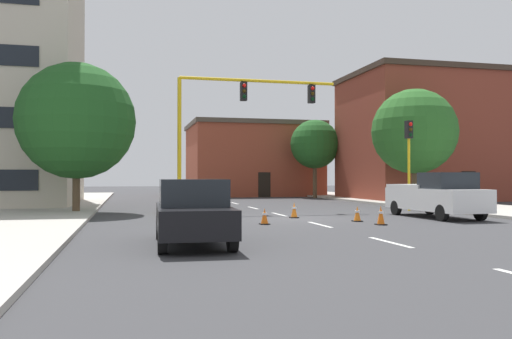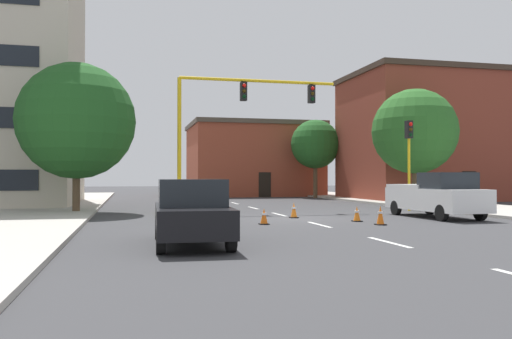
% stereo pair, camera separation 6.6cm
% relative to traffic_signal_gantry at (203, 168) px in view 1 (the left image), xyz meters
% --- Properties ---
extents(ground_plane, '(160.00, 160.00, 0.00)m').
position_rel_traffic_signal_gantry_xyz_m(ground_plane, '(3.41, -4.56, -2.24)').
color(ground_plane, '#38383A').
extents(sidewalk_left, '(6.00, 56.00, 0.14)m').
position_rel_traffic_signal_gantry_xyz_m(sidewalk_left, '(-8.18, 3.44, -2.17)').
color(sidewalk_left, '#B2ADA3').
rests_on(sidewalk_left, ground_plane).
extents(sidewalk_right, '(6.00, 56.00, 0.14)m').
position_rel_traffic_signal_gantry_xyz_m(sidewalk_right, '(15.00, 3.44, -2.17)').
color(sidewalk_right, '#B2ADA3').
rests_on(sidewalk_right, ground_plane).
extents(lane_stripe_seg_1, '(0.16, 2.40, 0.01)m').
position_rel_traffic_signal_gantry_xyz_m(lane_stripe_seg_1, '(3.41, -13.06, -2.24)').
color(lane_stripe_seg_1, silver).
rests_on(lane_stripe_seg_1, ground_plane).
extents(lane_stripe_seg_2, '(0.16, 2.40, 0.01)m').
position_rel_traffic_signal_gantry_xyz_m(lane_stripe_seg_2, '(3.41, -7.56, -2.24)').
color(lane_stripe_seg_2, silver).
rests_on(lane_stripe_seg_2, ground_plane).
extents(lane_stripe_seg_3, '(0.16, 2.40, 0.01)m').
position_rel_traffic_signal_gantry_xyz_m(lane_stripe_seg_3, '(3.41, -2.06, -2.24)').
color(lane_stripe_seg_3, silver).
rests_on(lane_stripe_seg_3, ground_plane).
extents(lane_stripe_seg_4, '(0.16, 2.40, 0.01)m').
position_rel_traffic_signal_gantry_xyz_m(lane_stripe_seg_4, '(3.41, 3.44, -2.24)').
color(lane_stripe_seg_4, silver).
rests_on(lane_stripe_seg_4, ground_plane).
extents(lane_stripe_seg_5, '(0.16, 2.40, 0.01)m').
position_rel_traffic_signal_gantry_xyz_m(lane_stripe_seg_5, '(3.41, 8.94, -2.24)').
color(lane_stripe_seg_5, silver).
rests_on(lane_stripe_seg_5, ground_plane).
extents(lane_stripe_seg_6, '(0.16, 2.40, 0.01)m').
position_rel_traffic_signal_gantry_xyz_m(lane_stripe_seg_6, '(3.41, 14.44, -2.24)').
color(lane_stripe_seg_6, silver).
rests_on(lane_stripe_seg_6, ground_plane).
extents(building_brick_center, '(12.11, 9.95, 6.93)m').
position_rel_traffic_signal_gantry_xyz_m(building_brick_center, '(8.02, 23.52, 1.23)').
color(building_brick_center, brown).
rests_on(building_brick_center, ground_plane).
extents(building_row_right, '(13.21, 9.38, 9.93)m').
position_rel_traffic_signal_gantry_xyz_m(building_row_right, '(19.85, 11.05, 2.73)').
color(building_row_right, brown).
rests_on(building_row_right, ground_plane).
extents(traffic_signal_gantry, '(9.06, 1.20, 6.83)m').
position_rel_traffic_signal_gantry_xyz_m(traffic_signal_gantry, '(0.00, 0.00, 0.00)').
color(traffic_signal_gantry, yellow).
rests_on(traffic_signal_gantry, ground_plane).
extents(traffic_light_pole_right, '(0.32, 0.47, 4.80)m').
position_rel_traffic_signal_gantry_xyz_m(traffic_light_pole_right, '(10.95, -0.91, 1.28)').
color(traffic_light_pole_right, yellow).
rests_on(traffic_light_pole_right, ground_plane).
extents(tree_left_near, '(5.68, 5.68, 7.37)m').
position_rel_traffic_signal_gantry_xyz_m(tree_left_near, '(-6.09, 0.69, 2.28)').
color(tree_left_near, brown).
rests_on(tree_left_near, ground_plane).
extents(tree_right_mid, '(5.41, 5.41, 7.41)m').
position_rel_traffic_signal_gantry_xyz_m(tree_right_mid, '(14.12, 3.97, 2.45)').
color(tree_right_mid, brown).
rests_on(tree_right_mid, ground_plane).
extents(tree_right_far, '(4.19, 4.19, 6.70)m').
position_rel_traffic_signal_gantry_xyz_m(tree_right_far, '(11.87, 16.32, 2.34)').
color(tree_right_far, brown).
rests_on(tree_right_far, ground_plane).
extents(pickup_truck_white, '(2.08, 5.43, 1.99)m').
position_rel_traffic_signal_gantry_xyz_m(pickup_truck_white, '(9.61, -5.57, -1.27)').
color(pickup_truck_white, white).
rests_on(pickup_truck_white, ground_plane).
extents(sedan_black_near_left, '(2.02, 4.57, 1.74)m').
position_rel_traffic_signal_gantry_xyz_m(sedan_black_near_left, '(-1.94, -12.33, -1.36)').
color(sedan_black_near_left, black).
rests_on(sedan_black_near_left, ground_plane).
extents(traffic_cone_roadside_a, '(0.36, 0.36, 0.63)m').
position_rel_traffic_signal_gantry_xyz_m(traffic_cone_roadside_a, '(5.37, -6.61, -1.94)').
color(traffic_cone_roadside_a, black).
rests_on(traffic_cone_roadside_a, ground_plane).
extents(traffic_cone_roadside_b, '(0.36, 0.36, 0.73)m').
position_rel_traffic_signal_gantry_xyz_m(traffic_cone_roadside_b, '(5.60, -8.21, -1.88)').
color(traffic_cone_roadside_b, black).
rests_on(traffic_cone_roadside_b, ground_plane).
extents(traffic_cone_roadside_c, '(0.36, 0.36, 0.62)m').
position_rel_traffic_signal_gantry_xyz_m(traffic_cone_roadside_c, '(1.41, -7.01, -1.94)').
color(traffic_cone_roadside_c, black).
rests_on(traffic_cone_roadside_c, ground_plane).
extents(traffic_cone_roadside_d, '(0.36, 0.36, 0.68)m').
position_rel_traffic_signal_gantry_xyz_m(traffic_cone_roadside_d, '(3.47, -4.21, -1.91)').
color(traffic_cone_roadside_d, black).
rests_on(traffic_cone_roadside_d, ground_plane).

